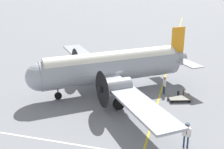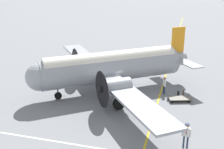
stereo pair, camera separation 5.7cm
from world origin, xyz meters
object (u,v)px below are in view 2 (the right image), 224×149
Objects in this scene: passenger_boarding at (164,83)px; baggage_cart at (180,98)px; airliner_main at (108,67)px; crew_foreground at (186,133)px; suitcase_near_door at (183,94)px; suitcase_upright_spare at (178,94)px.

passenger_boarding is 0.79× the size of baggage_cart.
airliner_main is 11.63× the size of crew_foreground.
passenger_boarding is 2.24m from baggage_cart.
suitcase_near_door is 1.27× the size of suitcase_upright_spare.
suitcase_upright_spare is 1.14m from baggage_cart.
suitcase_upright_spare is (-8.80, -0.93, -0.89)m from crew_foreground.
baggage_cart is at bearing -13.45° from suitcase_near_door.
passenger_boarding is at bearing -56.85° from baggage_cart.
crew_foreground is 9.29m from passenger_boarding.
passenger_boarding reaches higher than suitcase_near_door.
airliner_main is at bearing -21.02° from baggage_cart.
crew_foreground is at bearing 96.80° from airliner_main.
airliner_main is at bearing -106.09° from passenger_boarding.
crew_foreground is 0.79× the size of baggage_cart.
suitcase_near_door is (-8.77, -0.46, -0.82)m from crew_foreground.
passenger_boarding is 2.81× the size of suitcase_near_door.
crew_foreground is 3.55× the size of suitcase_upright_spare.
crew_foreground is at bearing -10.83° from passenger_boarding.
baggage_cart reaches higher than suitcase_upright_spare.
suitcase_near_door is (-0.70, 7.45, -2.31)m from airliner_main.
passenger_boarding reaches higher than baggage_cart.
crew_foreground is 1.00× the size of passenger_boarding.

